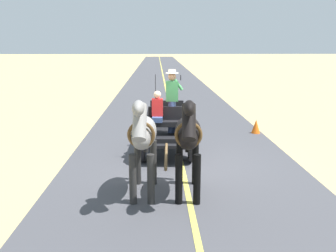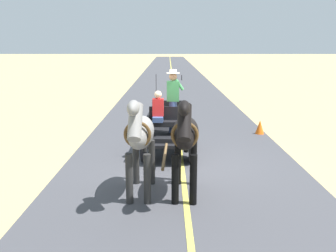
# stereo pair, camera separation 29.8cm
# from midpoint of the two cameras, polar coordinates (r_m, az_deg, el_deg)

# --- Properties ---
(ground_plane) EXTENTS (200.00, 200.00, 0.00)m
(ground_plane) POSITION_cam_midpoint_polar(r_m,az_deg,el_deg) (10.22, 1.21, -5.64)
(ground_plane) COLOR tan
(road_surface) EXTENTS (6.35, 160.00, 0.01)m
(road_surface) POSITION_cam_midpoint_polar(r_m,az_deg,el_deg) (10.22, 1.21, -5.62)
(road_surface) COLOR #424247
(road_surface) RESTS_ON ground
(road_centre_stripe) EXTENTS (0.12, 160.00, 0.00)m
(road_centre_stripe) POSITION_cam_midpoint_polar(r_m,az_deg,el_deg) (10.22, 1.21, -5.59)
(road_centre_stripe) COLOR #DBCC4C
(road_centre_stripe) RESTS_ON road_surface
(horse_drawn_carriage) EXTENTS (1.49, 4.51, 2.50)m
(horse_drawn_carriage) POSITION_cam_midpoint_polar(r_m,az_deg,el_deg) (10.77, -0.98, -0.18)
(horse_drawn_carriage) COLOR black
(horse_drawn_carriage) RESTS_ON ground
(horse_near_side) EXTENTS (0.67, 2.14, 2.21)m
(horse_near_side) POSITION_cam_midpoint_polar(r_m,az_deg,el_deg) (7.71, 2.01, -1.50)
(horse_near_side) COLOR black
(horse_near_side) RESTS_ON ground
(horse_off_side) EXTENTS (0.62, 2.13, 2.21)m
(horse_off_side) POSITION_cam_midpoint_polar(r_m,az_deg,el_deg) (7.74, -4.99, -1.49)
(horse_off_side) COLOR gray
(horse_off_side) RESTS_ON ground
(traffic_cone) EXTENTS (0.32, 0.32, 0.50)m
(traffic_cone) POSITION_cam_midpoint_polar(r_m,az_deg,el_deg) (13.76, 12.77, -0.07)
(traffic_cone) COLOR orange
(traffic_cone) RESTS_ON ground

